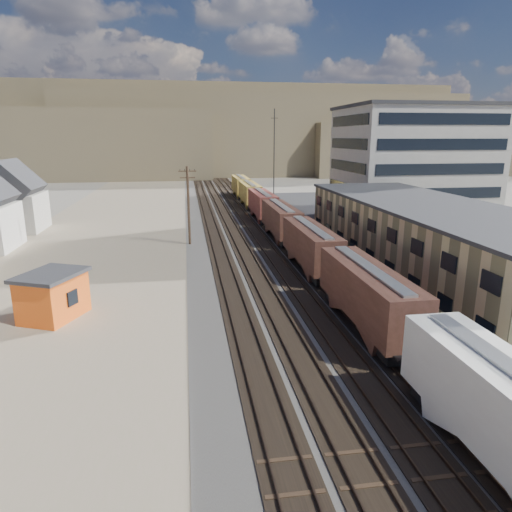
{
  "coord_description": "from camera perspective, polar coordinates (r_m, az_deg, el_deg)",
  "views": [
    {
      "loc": [
        -8.74,
        -16.33,
        13.58
      ],
      "look_at": [
        -2.64,
        23.52,
        3.0
      ],
      "focal_mm": 32.0,
      "sensor_mm": 36.0,
      "label": 1
    }
  ],
  "objects": [
    {
      "name": "ground",
      "position": [
        22.97,
        16.86,
        -22.26
      ],
      "size": [
        300.0,
        300.0,
        0.0
      ],
      "primitive_type": "plane",
      "color": "#6B6356",
      "rests_on": "ground"
    },
    {
      "name": "ballast_bed",
      "position": [
        68.27,
        -1.18,
        3.25
      ],
      "size": [
        18.0,
        200.0,
        0.06
      ],
      "primitive_type": "cube",
      "color": "#4C4742",
      "rests_on": "ground"
    },
    {
      "name": "dirt_yard",
      "position": [
        59.03,
        -19.45,
        0.56
      ],
      "size": [
        24.0,
        180.0,
        0.03
      ],
      "primitive_type": "cube",
      "color": "#84775A",
      "rests_on": "ground"
    },
    {
      "name": "asphalt_lot",
      "position": [
        61.35,
        21.63,
        0.88
      ],
      "size": [
        26.0,
        120.0,
        0.04
      ],
      "primitive_type": "cube",
      "color": "#232326",
      "rests_on": "ground"
    },
    {
      "name": "rail_tracks",
      "position": [
        68.18,
        -1.64,
        3.3
      ],
      "size": [
        11.4,
        200.0,
        0.24
      ],
      "color": "black",
      "rests_on": "ground"
    },
    {
      "name": "freight_train",
      "position": [
        54.58,
        4.76,
        3.25
      ],
      "size": [
        3.0,
        119.74,
        4.46
      ],
      "color": "black",
      "rests_on": "ground"
    },
    {
      "name": "warehouse",
      "position": [
        48.68,
        20.69,
        1.98
      ],
      "size": [
        12.4,
        40.4,
        7.25
      ],
      "color": "#C7B77D",
      "rests_on": "ground"
    },
    {
      "name": "office_tower",
      "position": [
        80.29,
        18.85,
        10.85
      ],
      "size": [
        22.6,
        18.6,
        18.45
      ],
      "color": "#9E998E",
      "rests_on": "ground"
    },
    {
      "name": "utility_pole_north",
      "position": [
        58.92,
        -8.44,
        6.46
      ],
      "size": [
        2.2,
        0.32,
        10.0
      ],
      "color": "#382619",
      "rests_on": "ground"
    },
    {
      "name": "radio_mast",
      "position": [
        77.87,
        2.27,
        11.41
      ],
      "size": [
        1.2,
        0.16,
        18.0
      ],
      "color": "black",
      "rests_on": "ground"
    },
    {
      "name": "hills_north",
      "position": [
        184.47,
        -6.14,
        14.78
      ],
      "size": [
        265.0,
        80.0,
        32.0
      ],
      "color": "brown",
      "rests_on": "ground"
    },
    {
      "name": "maintenance_shed",
      "position": [
        38.21,
        -24.06,
        -4.49
      ],
      "size": [
        5.49,
        6.07,
        3.63
      ],
      "color": "#EB5916",
      "rests_on": "ground"
    },
    {
      "name": "parked_car_blue",
      "position": [
        80.7,
        13.12,
        5.19
      ],
      "size": [
        5.76,
        5.83,
        1.56
      ],
      "primitive_type": "imported",
      "rotation": [
        0.0,
        0.0,
        0.77
      ],
      "color": "navy",
      "rests_on": "ground"
    },
    {
      "name": "parked_car_far",
      "position": [
        71.24,
        23.64,
        3.07
      ],
      "size": [
        2.89,
        4.61,
        1.46
      ],
      "primitive_type": "imported",
      "rotation": [
        0.0,
        0.0,
        0.29
      ],
      "color": "white",
      "rests_on": "ground"
    }
  ]
}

